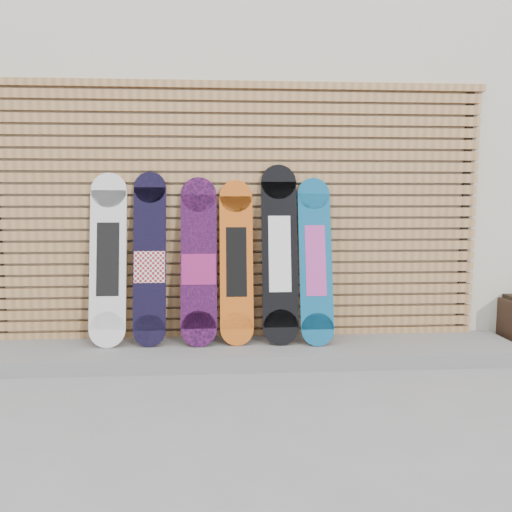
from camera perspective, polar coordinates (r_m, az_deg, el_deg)
The scene contains 10 objects.
ground at distance 3.59m, azimuth 0.83°, elevation -15.02°, with size 80.00×80.00×0.00m, color gray.
building at distance 6.89m, azimuth 2.83°, elevation 10.54°, with size 12.00×5.00×3.60m, color beige.
concrete_step at distance 4.20m, azimuth -1.96°, elevation -10.89°, with size 4.60×0.70×0.12m, color slate.
slat_wall at distance 4.30m, azimuth -2.13°, elevation 5.06°, with size 4.26×0.08×2.29m.
snowboard_0 at distance 4.26m, azimuth -16.55°, elevation -0.36°, with size 0.29×0.30×1.42m.
snowboard_1 at distance 4.20m, azimuth -12.05°, elevation -0.40°, with size 0.27×0.30×1.43m.
snowboard_2 at distance 4.15m, azimuth -6.56°, elevation -0.69°, with size 0.30×0.32×1.38m.
snowboard_3 at distance 4.15m, azimuth -2.26°, elevation -0.68°, with size 0.28×0.30×1.36m.
snowboard_4 at distance 4.16m, azimuth 2.72°, elevation 0.25°, with size 0.30×0.32×1.49m.
snowboard_5 at distance 4.19m, azimuth 6.81°, elevation -0.51°, with size 0.27×0.36×1.38m.
Camera 1 is at (-0.26, -3.33, 1.32)m, focal length 35.00 mm.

